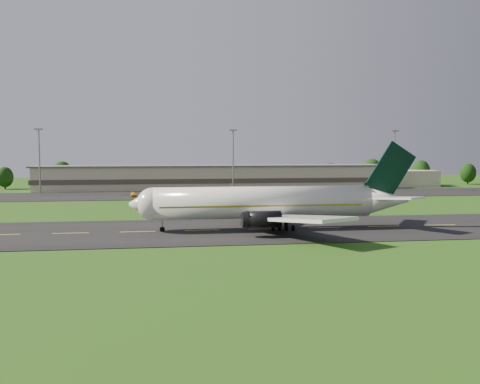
{
  "coord_description": "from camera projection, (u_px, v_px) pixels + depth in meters",
  "views": [
    {
      "loc": [
        -17.74,
        -91.33,
        14.16
      ],
      "look_at": [
        -3.24,
        8.0,
        6.0
      ],
      "focal_mm": 40.0,
      "sensor_mm": 36.0,
      "label": 1
    }
  ],
  "objects": [
    {
      "name": "ground",
      "position": [
        265.0,
        229.0,
        93.78
      ],
      "size": [
        360.0,
        360.0,
        0.0
      ],
      "primitive_type": "plane",
      "color": "#1D4010",
      "rests_on": "ground"
    },
    {
      "name": "taxiway",
      "position": [
        265.0,
        229.0,
        93.77
      ],
      "size": [
        220.0,
        30.0,
        0.1
      ],
      "primitive_type": "cube",
      "color": "black",
      "rests_on": "ground"
    },
    {
      "name": "apron",
      "position": [
        220.0,
        194.0,
        164.78
      ],
      "size": [
        260.0,
        30.0,
        0.1
      ],
      "primitive_type": "cube",
      "color": "black",
      "rests_on": "ground"
    },
    {
      "name": "airliner",
      "position": [
        268.0,
        203.0,
        93.48
      ],
      "size": [
        51.23,
        42.18,
        15.57
      ],
      "rotation": [
        0.0,
        0.0,
        0.0
      ],
      "color": "white",
      "rests_on": "ground"
    },
    {
      "name": "terminal",
      "position": [
        231.0,
        177.0,
        189.24
      ],
      "size": [
        145.0,
        16.0,
        8.4
      ],
      "color": "#C2B194",
      "rests_on": "ground"
    },
    {
      "name": "light_mast_west",
      "position": [
        39.0,
        153.0,
        163.73
      ],
      "size": [
        2.4,
        1.2,
        20.35
      ],
      "color": "gray",
      "rests_on": "ground"
    },
    {
      "name": "light_mast_centre",
      "position": [
        233.0,
        153.0,
        172.37
      ],
      "size": [
        2.4,
        1.2,
        20.35
      ],
      "color": "gray",
      "rests_on": "ground"
    },
    {
      "name": "light_mast_east",
      "position": [
        394.0,
        153.0,
        180.29
      ],
      "size": [
        2.4,
        1.2,
        20.35
      ],
      "color": "gray",
      "rests_on": "ground"
    },
    {
      "name": "tree_line",
      "position": [
        309.0,
        173.0,
        203.32
      ],
      "size": [
        195.35,
        9.82,
        10.26
      ],
      "color": "black",
      "rests_on": "ground"
    },
    {
      "name": "service_vehicle_a",
      "position": [
        133.0,
        194.0,
        156.42
      ],
      "size": [
        1.91,
        4.13,
        1.37
      ],
      "primitive_type": "imported",
      "rotation": [
        0.0,
        0.0,
        0.08
      ],
      "color": "#F2AD0E",
      "rests_on": "apron"
    },
    {
      "name": "service_vehicle_b",
      "position": [
        174.0,
        193.0,
        161.88
      ],
      "size": [
        4.22,
        2.03,
        1.33
      ],
      "primitive_type": "imported",
      "rotation": [
        0.0,
        0.0,
        1.73
      ],
      "color": "#9B1F0A",
      "rests_on": "apron"
    },
    {
      "name": "service_vehicle_c",
      "position": [
        263.0,
        192.0,
        165.55
      ],
      "size": [
        2.19,
        4.64,
        1.28
      ],
      "primitive_type": "imported",
      "rotation": [
        0.0,
        0.0,
        -0.01
      ],
      "color": "silver",
      "rests_on": "apron"
    },
    {
      "name": "service_vehicle_d",
      "position": [
        344.0,
        191.0,
        168.98
      ],
      "size": [
        4.73,
        3.85,
        1.29
      ],
      "primitive_type": "imported",
      "rotation": [
        0.0,
        0.0,
        1.02
      ],
      "color": "gold",
      "rests_on": "apron"
    }
  ]
}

